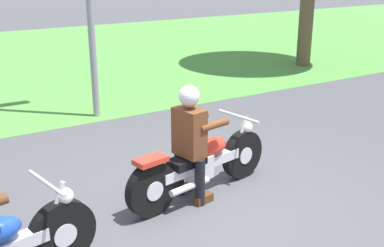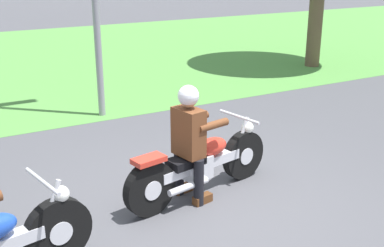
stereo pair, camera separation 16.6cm
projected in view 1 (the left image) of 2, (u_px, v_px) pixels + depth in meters
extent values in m
plane|color=#4C4C51|center=(209.00, 212.00, 5.47)|extent=(120.00, 120.00, 0.00)
cube|color=#549342|center=(19.00, 61.00, 13.29)|extent=(60.00, 12.00, 0.01)
cylinder|color=black|center=(242.00, 154.00, 6.25)|extent=(0.64, 0.24, 0.63)
cylinder|color=silver|center=(242.00, 154.00, 6.25)|extent=(0.24, 0.18, 0.22)
cylinder|color=black|center=(151.00, 189.00, 5.31)|extent=(0.64, 0.24, 0.63)
cylinder|color=silver|center=(151.00, 189.00, 5.31)|extent=(0.24, 0.18, 0.22)
cube|color=silver|center=(201.00, 164.00, 5.75)|extent=(1.19, 0.37, 0.12)
cube|color=silver|center=(198.00, 167.00, 5.73)|extent=(0.36, 0.30, 0.28)
ellipsoid|color=red|center=(212.00, 146.00, 5.81)|extent=(0.48, 0.32, 0.22)
cube|color=black|center=(187.00, 162.00, 5.58)|extent=(0.48, 0.32, 0.10)
cube|color=red|center=(151.00, 160.00, 5.20)|extent=(0.39, 0.27, 0.06)
cylinder|color=silver|center=(240.00, 137.00, 6.13)|extent=(0.26, 0.10, 0.53)
cylinder|color=silver|center=(238.00, 116.00, 6.01)|extent=(0.17, 0.65, 0.04)
sphere|color=white|center=(246.00, 127.00, 6.17)|extent=(0.16, 0.16, 0.16)
cylinder|color=silver|center=(190.00, 186.00, 5.51)|extent=(0.55, 0.19, 0.08)
cylinder|color=black|center=(179.00, 172.00, 5.80)|extent=(0.12, 0.12, 0.57)
cube|color=#593319|center=(183.00, 188.00, 5.92)|extent=(0.25, 0.15, 0.10)
cylinder|color=black|center=(200.00, 182.00, 5.55)|extent=(0.12, 0.12, 0.57)
cube|color=#593319|center=(203.00, 199.00, 5.66)|extent=(0.25, 0.15, 0.10)
cube|color=brown|center=(189.00, 132.00, 5.49)|extent=(0.29, 0.42, 0.56)
cylinder|color=brown|center=(194.00, 118.00, 5.72)|extent=(0.43, 0.17, 0.09)
cylinder|color=brown|center=(214.00, 125.00, 5.48)|extent=(0.43, 0.17, 0.09)
sphere|color=tan|center=(189.00, 98.00, 5.36)|extent=(0.20, 0.20, 0.20)
sphere|color=silver|center=(189.00, 96.00, 5.35)|extent=(0.24, 0.24, 0.24)
cylinder|color=black|center=(62.00, 233.00, 4.46)|extent=(0.66, 0.25, 0.65)
cylinder|color=silver|center=(62.00, 233.00, 4.46)|extent=(0.25, 0.18, 0.23)
cylinder|color=silver|center=(55.00, 211.00, 4.35)|extent=(0.26, 0.10, 0.53)
cylinder|color=silver|center=(46.00, 183.00, 4.22)|extent=(0.17, 0.65, 0.04)
sphere|color=white|center=(65.00, 196.00, 4.38)|extent=(0.16, 0.16, 0.16)
cylinder|color=brown|center=(307.00, 11.00, 12.39)|extent=(0.37, 0.37, 2.84)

